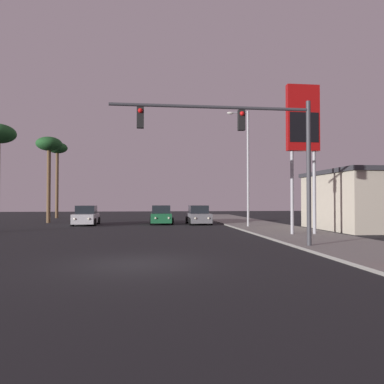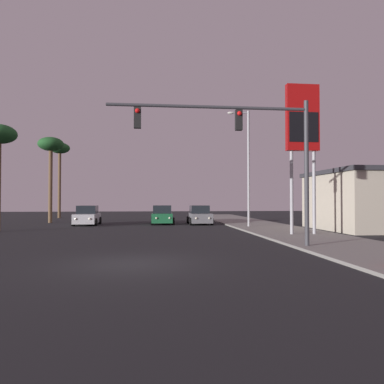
{
  "view_description": "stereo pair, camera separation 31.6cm",
  "coord_description": "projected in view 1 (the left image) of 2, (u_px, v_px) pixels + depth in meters",
  "views": [
    {
      "loc": [
        0.39,
        -12.77,
        2.14
      ],
      "look_at": [
        3.53,
        13.48,
        2.73
      ],
      "focal_mm": 35.0,
      "sensor_mm": 36.0,
      "label": 1
    },
    {
      "loc": [
        0.7,
        -12.8,
        2.14
      ],
      "look_at": [
        3.53,
        13.48,
        2.73
      ],
      "focal_mm": 35.0,
      "sensor_mm": 36.0,
      "label": 2
    }
  ],
  "objects": [
    {
      "name": "palm_tree_mid",
      "position": [
        49.0,
        148.0,
        35.5
      ],
      "size": [
        2.4,
        2.4,
        8.17
      ],
      "color": "brown",
      "rests_on": "ground"
    },
    {
      "name": "car_grey",
      "position": [
        199.0,
        216.0,
        33.51
      ],
      "size": [
        2.04,
        4.31,
        1.68
      ],
      "rotation": [
        0.0,
        0.0,
        3.14
      ],
      "color": "slate",
      "rests_on": "ground"
    },
    {
      "name": "street_lamp",
      "position": [
        246.0,
        162.0,
        29.09
      ],
      "size": [
        1.74,
        0.24,
        9.0
      ],
      "color": "#99999E",
      "rests_on": "sidewalk_right"
    },
    {
      "name": "gas_station_sign",
      "position": [
        303.0,
        126.0,
        22.58
      ],
      "size": [
        2.0,
        0.42,
        9.0
      ],
      "color": "#99999E",
      "rests_on": "sidewalk_right"
    },
    {
      "name": "traffic_light_mast",
      "position": [
        251.0,
        140.0,
        16.51
      ],
      "size": [
        8.94,
        0.36,
        6.5
      ],
      "color": "#38383D",
      "rests_on": "sidewalk_right"
    },
    {
      "name": "sidewalk_right",
      "position": [
        292.0,
        233.0,
        23.64
      ],
      "size": [
        5.0,
        60.0,
        0.12
      ],
      "color": "gray",
      "rests_on": "ground"
    },
    {
      "name": "car_silver",
      "position": [
        86.0,
        216.0,
        32.31
      ],
      "size": [
        2.04,
        4.32,
        1.68
      ],
      "rotation": [
        0.0,
        0.0,
        3.15
      ],
      "color": "#B7B7BC",
      "rests_on": "ground"
    },
    {
      "name": "ground_plane",
      "position": [
        136.0,
        264.0,
        12.58
      ],
      "size": [
        120.0,
        120.0,
        0.0
      ],
      "primitive_type": "plane",
      "color": "black"
    },
    {
      "name": "car_green",
      "position": [
        161.0,
        216.0,
        33.74
      ],
      "size": [
        2.04,
        4.34,
        1.68
      ],
      "rotation": [
        0.0,
        0.0,
        3.1
      ],
      "color": "#195933",
      "rests_on": "ground"
    },
    {
      "name": "palm_tree_far",
      "position": [
        57.0,
        152.0,
        45.26
      ],
      "size": [
        2.4,
        2.4,
        9.16
      ],
      "color": "brown",
      "rests_on": "ground"
    }
  ]
}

